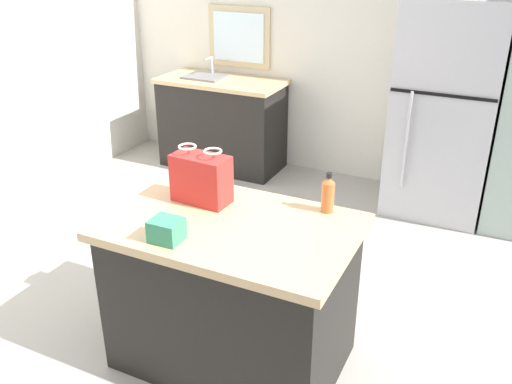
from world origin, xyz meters
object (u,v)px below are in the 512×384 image
object	(u,v)px
kitchen_island	(232,293)
small_box	(167,230)
shopping_bag	(201,178)
refrigerator	(446,110)
bottle	(328,194)

from	to	relation	value
kitchen_island	small_box	xyz separation A→B (m)	(-0.19, -0.29, 0.49)
kitchen_island	shopping_bag	distance (m)	0.65
shopping_bag	small_box	size ratio (longest dim) A/B	2.16
small_box	shopping_bag	bearing A→B (deg)	99.01
refrigerator	kitchen_island	bearing A→B (deg)	-105.56
kitchen_island	refrigerator	world-z (taller)	refrigerator
refrigerator	shopping_bag	world-z (taller)	refrigerator
refrigerator	small_box	distance (m)	2.91
shopping_bag	kitchen_island	bearing A→B (deg)	-31.09
bottle	refrigerator	bearing A→B (deg)	82.33
refrigerator	bottle	world-z (taller)	refrigerator
bottle	small_box	bearing A→B (deg)	-133.43
small_box	bottle	distance (m)	0.87
kitchen_island	bottle	xyz separation A→B (m)	(0.40, 0.34, 0.54)
refrigerator	bottle	size ratio (longest dim) A/B	8.04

